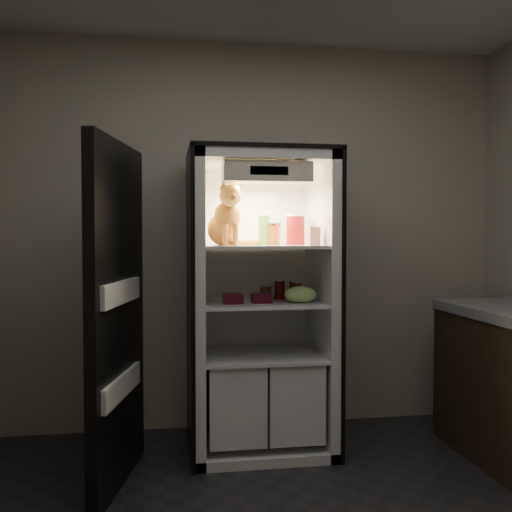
{
  "coord_description": "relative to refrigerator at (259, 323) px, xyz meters",
  "views": [
    {
      "loc": [
        -0.58,
        -2.19,
        1.35
      ],
      "look_at": [
        -0.03,
        1.32,
        1.22
      ],
      "focal_mm": 40.0,
      "sensor_mm": 36.0,
      "label": 1
    }
  ],
  "objects": [
    {
      "name": "soda_can_c",
      "position": [
        0.22,
        -0.09,
        0.21
      ],
      "size": [
        0.06,
        0.06,
        0.12
      ],
      "color": "black",
      "rests_on": "refrigerator"
    },
    {
      "name": "fridge_door",
      "position": [
        -0.85,
        -0.45,
        0.12
      ],
      "size": [
        0.24,
        0.86,
        1.85
      ],
      "rotation": [
        0.0,
        0.0,
        -0.21
      ],
      "color": "black",
      "rests_on": "floor"
    },
    {
      "name": "room_shell",
      "position": [
        0.0,
        -1.38,
        0.83
      ],
      "size": [
        3.6,
        3.6,
        3.6
      ],
      "color": "white",
      "rests_on": "floor"
    },
    {
      "name": "soda_can_a",
      "position": [
        0.13,
        0.0,
        0.21
      ],
      "size": [
        0.07,
        0.07,
        0.12
      ],
      "color": "black",
      "rests_on": "refrigerator"
    },
    {
      "name": "condiment_jar",
      "position": [
        0.04,
        0.0,
        0.2
      ],
      "size": [
        0.07,
        0.07,
        0.1
      ],
      "color": "brown",
      "rests_on": "refrigerator"
    },
    {
      "name": "tabby_cat",
      "position": [
        -0.22,
        -0.08,
        0.65
      ],
      "size": [
        0.35,
        0.38,
        0.4
      ],
      "rotation": [
        0.0,
        0.0,
        0.16
      ],
      "color": "#C45D19",
      "rests_on": "refrigerator"
    },
    {
      "name": "berry_box_right",
      "position": [
        -0.01,
        -0.16,
        0.18
      ],
      "size": [
        0.11,
        0.11,
        0.06
      ],
      "primitive_type": "cube",
      "color": "#530D1B",
      "rests_on": "refrigerator"
    },
    {
      "name": "berry_box_left",
      "position": [
        -0.19,
        -0.17,
        0.18
      ],
      "size": [
        0.12,
        0.12,
        0.06
      ],
      "primitive_type": "cube",
      "color": "#530D1B",
      "rests_on": "refrigerator"
    },
    {
      "name": "soda_can_b",
      "position": [
        0.23,
        -0.0,
        0.21
      ],
      "size": [
        0.06,
        0.06,
        0.12
      ],
      "color": "black",
      "rests_on": "refrigerator"
    },
    {
      "name": "pepper_jar",
      "position": [
        0.25,
        0.04,
        0.6
      ],
      "size": [
        0.12,
        0.12,
        0.2
      ],
      "color": "maroon",
      "rests_on": "refrigerator"
    },
    {
      "name": "grape_bag",
      "position": [
        0.22,
        -0.19,
        0.2
      ],
      "size": [
        0.2,
        0.15,
        0.1
      ],
      "primitive_type": "ellipsoid",
      "color": "#97D262",
      "rests_on": "refrigerator"
    },
    {
      "name": "refrigerator",
      "position": [
        0.0,
        0.0,
        0.0
      ],
      "size": [
        0.9,
        0.72,
        1.88
      ],
      "color": "white",
      "rests_on": "floor"
    },
    {
      "name": "salsa_jar",
      "position": [
        0.08,
        -0.04,
        0.57
      ],
      "size": [
        0.08,
        0.08,
        0.13
      ],
      "color": "maroon",
      "rests_on": "refrigerator"
    },
    {
      "name": "mayo_tub",
      "position": [
        0.11,
        0.09,
        0.57
      ],
      "size": [
        0.1,
        0.1,
        0.14
      ],
      "color": "white",
      "rests_on": "refrigerator"
    },
    {
      "name": "parmesan_shaker",
      "position": [
        0.02,
        -0.03,
        0.59
      ],
      "size": [
        0.07,
        0.07,
        0.19
      ],
      "color": "#25882B",
      "rests_on": "refrigerator"
    },
    {
      "name": "cream_carton",
      "position": [
        0.3,
        -0.22,
        0.55
      ],
      "size": [
        0.07,
        0.07,
        0.11
      ],
      "primitive_type": "cube",
      "color": "silver",
      "rests_on": "refrigerator"
    }
  ]
}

